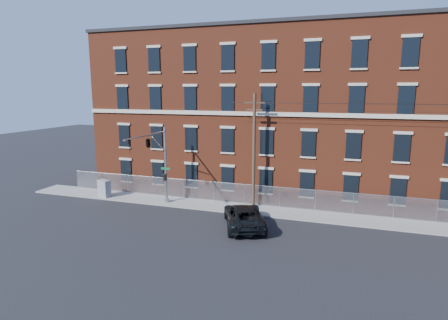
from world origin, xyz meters
name	(u,v)px	position (x,y,z in m)	size (l,w,h in m)	color
ground	(210,227)	(0.00, 0.00, 0.00)	(140.00, 140.00, 0.00)	black
sidewalk	(373,222)	(12.00, 5.00, 0.06)	(65.00, 3.00, 0.12)	gray
mill_building	(374,113)	(12.00, 13.93, 8.15)	(55.30, 14.32, 16.30)	maroon
chain_link_fence	(373,205)	(12.00, 6.30, 1.06)	(59.06, 0.06, 1.85)	#A5A8AD
traffic_signal_mast	(153,150)	(-6.00, 2.18, 5.39)	(0.90, 6.75, 7.00)	#9EA0A5
utility_pole_near	(254,149)	(2.00, 5.60, 5.34)	(1.80, 0.28, 10.00)	#463323
pickup_truck	(244,216)	(2.42, 0.92, 0.84)	(2.80, 6.07, 1.69)	black
utility_cabinet	(104,188)	(-12.59, 4.20, 0.94)	(1.31, 0.65, 1.63)	gray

